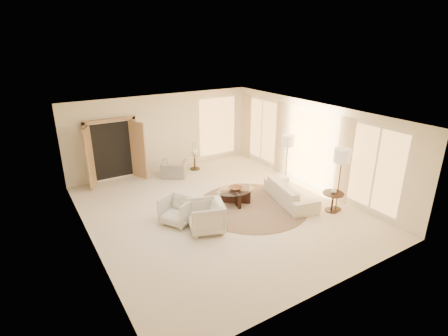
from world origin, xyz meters
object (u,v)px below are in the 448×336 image
accent_chair (174,167)px  bowl (236,188)px  floor_lamp_far (342,159)px  floor_lamp_near (288,143)px  sofa (290,192)px  side_vase (194,151)px  end_table (333,199)px  armchair_right (206,215)px  side_table (195,160)px  coffee_table (236,195)px  armchair_left (178,209)px  end_vase (334,191)px

accent_chair → bowl: (0.70, -2.91, 0.11)m
floor_lamp_far → floor_lamp_near: bearing=90.0°
sofa → side_vase: (-1.18, 4.00, 0.41)m
end_table → bowl: 2.80m
accent_chair → armchair_right: bearing=111.8°
end_table → side_table: (-1.79, 5.08, -0.03)m
coffee_table → bowl: bearing=0.0°
sofa → accent_chair: (-2.16, 3.70, 0.07)m
armchair_left → accent_chair: bearing=129.0°
end_vase → side_vase: 5.39m
coffee_table → end_vase: bearing=-42.2°
sofa → side_vase: bearing=29.8°
coffee_table → end_table: end_table is taller
coffee_table → floor_lamp_near: bearing=8.3°
armchair_right → floor_lamp_far: bearing=94.3°
coffee_table → side_table: 3.22m
accent_chair → bowl: bearing=137.4°
end_table → end_vase: (0.00, 0.00, 0.25)m
floor_lamp_near → end_vase: bearing=-94.5°
accent_chair → end_vase: 5.54m
sofa → side_table: 4.17m
armchair_right → coffee_table: armchair_right is taller
accent_chair → side_table: size_ratio=1.46×
end_table → bowl: end_table is taller
accent_chair → side_vase: side_vase is taller
floor_lamp_near → armchair_left: bearing=-173.4°
accent_chair → bowl: 2.99m
sofa → armchair_right: armchair_right is taller
armchair_left → sofa: bearing=50.9°
armchair_left → floor_lamp_near: bearing=67.9°
sofa → coffee_table: (-1.46, 0.79, -0.03)m
end_vase → side_vase: bearing=109.4°
coffee_table → floor_lamp_far: bearing=-39.9°
sofa → coffee_table: size_ratio=1.39×
sofa → side_table: sofa is taller
sofa → armchair_right: 2.98m
side_table → sofa: bearing=-73.6°
floor_lamp_near → accent_chair: bearing=138.7°
side_vase → sofa: bearing=-73.6°
end_vase → bowl: bearing=137.8°
floor_lamp_near → end_vase: 2.36m
armchair_right → end_table: (3.59, -0.96, -0.05)m
sofa → floor_lamp_near: (0.79, 1.12, 1.15)m
end_table → side_vase: (-1.79, 5.08, 0.33)m
armchair_left → coffee_table: bearing=66.0°
floor_lamp_near → bowl: size_ratio=4.52×
armchair_right → floor_lamp_far: (3.76, -0.96, 1.12)m
armchair_left → armchair_right: (0.45, -0.76, 0.04)m
end_table → floor_lamp_near: floor_lamp_near is taller
accent_chair → floor_lamp_near: bearing=172.6°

